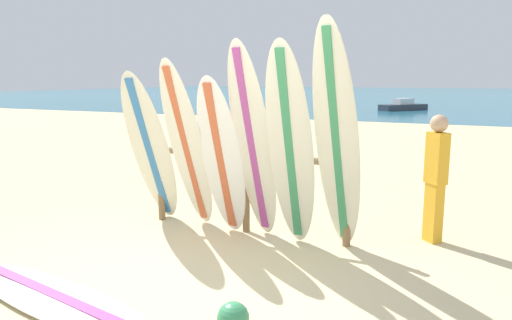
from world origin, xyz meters
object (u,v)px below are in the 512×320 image
Objects in this scene: surfboard_leaning_left at (187,147)px; beachgoer_standing at (436,173)px; small_boat_offshore at (403,106)px; beach_ball at (233,318)px; surfboard_rack at (246,176)px; surfboard_leaning_center at (253,143)px; surfboard_leaning_right at (337,141)px; surfboard_leaning_center_right at (290,148)px; surfboard_lying_on_sand at (55,298)px; surfboard_leaning_center_left at (222,158)px; surfboard_leaning_far_left at (151,150)px.

surfboard_leaning_left is 1.43× the size of beachgoer_standing.
small_boat_offshore reaches higher than beach_ball.
beach_ball is at bearing -66.82° from surfboard_rack.
beachgoer_standing is at bearing 23.21° from surfboard_leaning_center.
surfboard_leaning_center is 1.56× the size of beachgoer_standing.
surfboard_rack reaches higher than beach_ball.
surfboard_leaning_right reaches higher than surfboard_leaning_center.
beach_ball is at bearing -113.28° from beachgoer_standing.
surfboard_leaning_center is at bearing 176.21° from surfboard_leaning_right.
small_boat_offshore is at bearing 98.11° from beachgoer_standing.
surfboard_leaning_center_right is 0.52m from surfboard_leaning_right.
surfboard_lying_on_sand is (-1.40, -2.04, -1.13)m from surfboard_leaning_center_right.
beachgoer_standing is (0.95, 0.91, -0.43)m from surfboard_leaning_right.
surfboard_leaning_center_right is 2.72m from surfboard_lying_on_sand.
surfboard_rack is 1.06× the size of surfboard_leaning_right.
surfboard_leaning_left reaches higher than surfboard_lying_on_sand.
surfboard_leaning_far_left is at bearing 179.85° from surfboard_leaning_center_left.
small_boat_offshore is (-0.60, 27.16, 0.22)m from surfboard_lying_on_sand.
small_boat_offshore is (-3.44, 24.17, -0.57)m from beachgoer_standing.
surfboard_leaning_left is 0.92× the size of surfboard_leaning_center.
beachgoer_standing is at bearing 43.76° from surfboard_leaning_right.
surfboard_leaning_right is at bearing -15.15° from surfboard_rack.
surfboard_leaning_right is at bearing 47.64° from surfboard_lying_on_sand.
surfboard_leaning_far_left reaches higher than small_boat_offshore.
small_boat_offshore is at bearing 91.26° from surfboard_lying_on_sand.
surfboard_leaning_center_right is at bearing -85.46° from small_boat_offshore.
surfboard_leaning_right is 10.16× the size of beach_ball.
surfboard_leaning_far_left is 0.80× the size of surfboard_leaning_right.
surfboard_leaning_left is 0.71× the size of small_boat_offshore.
surfboard_leaning_far_left reaches higher than surfboard_rack.
surfboard_leaning_center is (0.39, 0.03, 0.19)m from surfboard_leaning_center_left.
surfboard_rack is at bearing 74.30° from surfboard_lying_on_sand.
surfboard_leaning_center_right is (0.72, -0.38, 0.44)m from surfboard_rack.
surfboard_lying_on_sand is (-0.68, -2.42, -0.68)m from surfboard_rack.
beachgoer_standing is (2.82, 0.88, -0.25)m from surfboard_leaning_left.
surfboard_leaning_center_right reaches higher than surfboard_leaning_center_left.
surfboard_leaning_center_right is 0.77× the size of small_boat_offshore.
beachgoer_standing is (2.85, 2.99, 0.79)m from surfboard_lying_on_sand.
surfboard_leaning_center_right is (1.93, -0.08, 0.15)m from surfboard_leaning_far_left.
surfboard_leaning_right is at bearing -1.36° from surfboard_leaning_center_left.
surfboard_leaning_center_right reaches higher than beachgoer_standing.
beachgoer_standing is (2.35, 0.87, -0.15)m from surfboard_leaning_center_left.
surfboard_leaning_right reaches higher than surfboard_leaning_far_left.
surfboard_rack reaches higher than small_boat_offshore.
surfboard_leaning_left reaches higher than beachgoer_standing.
surfboard_leaning_center_right is 9.36× the size of beach_ball.
surfboard_leaning_far_left is 1.03× the size of surfboard_leaning_center_left.
surfboard_leaning_center_left reaches higher than surfboard_rack.
surfboard_leaning_center_right is at bearing -3.08° from surfboard_leaning_left.
surfboard_rack is 0.80m from surfboard_leaning_left.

